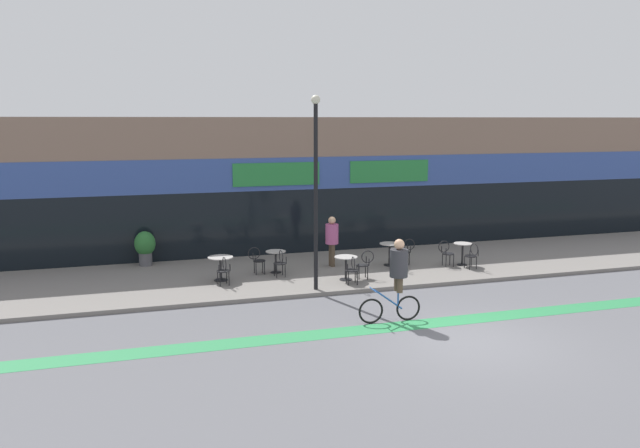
{
  "coord_description": "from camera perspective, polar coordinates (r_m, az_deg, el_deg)",
  "views": [
    {
      "loc": [
        -7.33,
        -12.31,
        5.1
      ],
      "look_at": [
        -1.7,
        6.26,
        1.84
      ],
      "focal_mm": 35.0,
      "sensor_mm": 36.0,
      "label": 1
    }
  ],
  "objects": [
    {
      "name": "bistro_table_0",
      "position": [
        19.7,
        -9.08,
        -3.58
      ],
      "size": [
        0.79,
        0.79,
        0.76
      ],
      "color": "black",
      "rests_on": "sidewalk_slab"
    },
    {
      "name": "cafe_chair_1_near",
      "position": [
        19.91,
        -3.65,
        -3.43
      ],
      "size": [
        0.42,
        0.59,
        0.9
      ],
      "rotation": [
        0.0,
        0.0,
        1.63
      ],
      "color": "black",
      "rests_on": "sidewalk_slab"
    },
    {
      "name": "cafe_chair_4_side",
      "position": [
        21.77,
        11.47,
        -2.48
      ],
      "size": [
        0.58,
        0.42,
        0.9
      ],
      "rotation": [
        0.0,
        0.0,
        -0.04
      ],
      "color": "black",
      "rests_on": "sidewalk_slab"
    },
    {
      "name": "cafe_chair_2_side",
      "position": [
        19.77,
        4.11,
        -3.53
      ],
      "size": [
        0.59,
        0.44,
        0.9
      ],
      "rotation": [
        0.0,
        0.0,
        3.03
      ],
      "color": "black",
      "rests_on": "sidewalk_slab"
    },
    {
      "name": "cafe_chair_4_near",
      "position": [
        21.55,
        13.75,
        -2.69
      ],
      "size": [
        0.45,
        0.6,
        0.9
      ],
      "rotation": [
        0.0,
        0.0,
        1.7
      ],
      "color": "black",
      "rests_on": "sidewalk_slab"
    },
    {
      "name": "cafe_chair_1_side",
      "position": [
        20.37,
        -5.79,
        -3.16
      ],
      "size": [
        0.58,
        0.41,
        0.9
      ],
      "rotation": [
        0.0,
        0.0,
        0.02
      ],
      "color": "black",
      "rests_on": "sidewalk_slab"
    },
    {
      "name": "bike_lane_stripe",
      "position": [
        16.35,
        10.85,
        -8.8
      ],
      "size": [
        36.0,
        0.7,
        0.01
      ],
      "primitive_type": "cube",
      "color": "#2D844C",
      "rests_on": "ground"
    },
    {
      "name": "bistro_table_4",
      "position": [
        22.06,
        12.91,
        -2.31
      ],
      "size": [
        0.63,
        0.63,
        0.77
      ],
      "color": "black",
      "rests_on": "sidewalk_slab"
    },
    {
      "name": "cafe_chair_3_side",
      "position": [
        21.83,
        7.9,
        -2.35
      ],
      "size": [
        0.6,
        0.45,
        0.9
      ],
      "rotation": [
        0.0,
        0.0,
        3.0
      ],
      "color": "black",
      "rests_on": "sidewalk_slab"
    },
    {
      "name": "sidewalk_slab",
      "position": [
        21.49,
        3.59,
        -4.04
      ],
      "size": [
        40.0,
        5.5,
        0.12
      ],
      "primitive_type": "cube",
      "color": "slate",
      "rests_on": "ground"
    },
    {
      "name": "cyclist_0",
      "position": [
        15.9,
        7.05,
        -4.45
      ],
      "size": [
        1.67,
        0.5,
        2.14
      ],
      "rotation": [
        0.0,
        0.0,
        3.11
      ],
      "color": "black",
      "rests_on": "ground"
    },
    {
      "name": "ground_plane",
      "position": [
        15.21,
        13.3,
        -10.32
      ],
      "size": [
        120.0,
        120.0,
        0.0
      ],
      "primitive_type": "plane",
      "color": "#5B5B60"
    },
    {
      "name": "bistro_table_2",
      "position": [
        19.56,
        2.39,
        -3.6
      ],
      "size": [
        0.72,
        0.72,
        0.75
      ],
      "color": "black",
      "rests_on": "sidewalk_slab"
    },
    {
      "name": "storefront_facade",
      "position": [
        25.48,
        -0.06,
        3.87
      ],
      "size": [
        40.0,
        4.06,
        5.18
      ],
      "color": "#7F6656",
      "rests_on": "ground"
    },
    {
      "name": "cafe_chair_0_near",
      "position": [
        19.11,
        -8.8,
        -4.08
      ],
      "size": [
        0.44,
        0.59,
        0.9
      ],
      "rotation": [
        0.0,
        0.0,
        1.69
      ],
      "color": "black",
      "rests_on": "sidewalk_slab"
    },
    {
      "name": "bistro_table_1",
      "position": [
        20.5,
        -4.07,
        -3.06
      ],
      "size": [
        0.65,
        0.65,
        0.73
      ],
      "color": "black",
      "rests_on": "sidewalk_slab"
    },
    {
      "name": "cafe_chair_3_near",
      "position": [
        21.03,
        7.05,
        -2.79
      ],
      "size": [
        0.41,
        0.58,
        0.9
      ],
      "rotation": [
        0.0,
        0.0,
        1.55
      ],
      "color": "black",
      "rests_on": "sidewalk_slab"
    },
    {
      "name": "bistro_table_3",
      "position": [
        21.58,
        6.39,
        -2.35
      ],
      "size": [
        0.7,
        0.7,
        0.78
      ],
      "color": "black",
      "rests_on": "sidewalk_slab"
    },
    {
      "name": "lamp_post",
      "position": [
        18.02,
        -0.39,
        4.0
      ],
      "size": [
        0.26,
        0.26,
        5.66
      ],
      "color": "black",
      "rests_on": "sidewalk_slab"
    },
    {
      "name": "planter_pot",
      "position": [
        22.26,
        -15.71,
        -1.97
      ],
      "size": [
        0.71,
        0.71,
        1.2
      ],
      "color": "#4C4C51",
      "rests_on": "sidewalk_slab"
    },
    {
      "name": "pedestrian_near_end",
      "position": [
        21.28,
        1.09,
        -1.18
      ],
      "size": [
        0.47,
        0.47,
        1.72
      ],
      "rotation": [
        0.0,
        0.0,
        0.06
      ],
      "color": "#4C3D2D",
      "rests_on": "sidewalk_slab"
    },
    {
      "name": "cafe_chair_2_near",
      "position": [
        18.99,
        2.98,
        -4.07
      ],
      "size": [
        0.44,
        0.6,
        0.9
      ],
      "rotation": [
        0.0,
        0.0,
        1.45
      ],
      "color": "black",
      "rests_on": "sidewalk_slab"
    }
  ]
}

